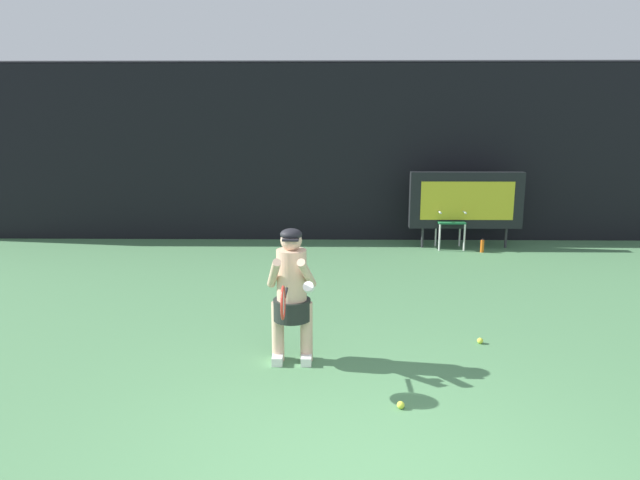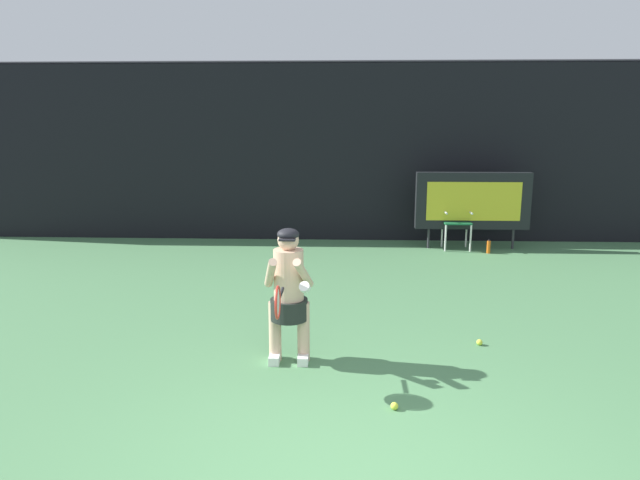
# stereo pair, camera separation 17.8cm
# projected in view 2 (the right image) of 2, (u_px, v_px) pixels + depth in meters

# --- Properties ---
(backdrop_screen) EXTENTS (18.00, 0.12, 3.66)m
(backdrop_screen) POSITION_uv_depth(u_px,v_px,m) (350.00, 153.00, 11.78)
(backdrop_screen) COLOR black
(backdrop_screen) RESTS_ON ground
(scoreboard) EXTENTS (2.20, 0.21, 1.50)m
(scoreboard) POSITION_uv_depth(u_px,v_px,m) (473.00, 201.00, 11.10)
(scoreboard) COLOR black
(scoreboard) RESTS_ON ground
(umpire_chair) EXTENTS (0.52, 0.44, 1.08)m
(umpire_chair) POSITION_uv_depth(u_px,v_px,m) (456.00, 217.00, 11.17)
(umpire_chair) COLOR white
(umpire_chair) RESTS_ON ground
(water_bottle) EXTENTS (0.07, 0.07, 0.27)m
(water_bottle) POSITION_uv_depth(u_px,v_px,m) (489.00, 247.00, 10.86)
(water_bottle) COLOR orange
(water_bottle) RESTS_ON ground
(tennis_player) EXTENTS (0.52, 0.59, 1.42)m
(tennis_player) POSITION_uv_depth(u_px,v_px,m) (289.00, 291.00, 5.90)
(tennis_player) COLOR white
(tennis_player) RESTS_ON ground
(tennis_racket) EXTENTS (0.03, 0.60, 0.31)m
(tennis_racket) POSITION_uv_depth(u_px,v_px,m) (278.00, 302.00, 5.22)
(tennis_racket) COLOR black
(tennis_ball_loose) EXTENTS (0.07, 0.07, 0.07)m
(tennis_ball_loose) POSITION_uv_depth(u_px,v_px,m) (480.00, 342.00, 6.45)
(tennis_ball_loose) COLOR #CCDB3D
(tennis_ball_loose) RESTS_ON ground
(tennis_ball_spare) EXTENTS (0.07, 0.07, 0.07)m
(tennis_ball_spare) POSITION_uv_depth(u_px,v_px,m) (394.00, 406.00, 5.02)
(tennis_ball_spare) COLOR #CCDB3D
(tennis_ball_spare) RESTS_ON ground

